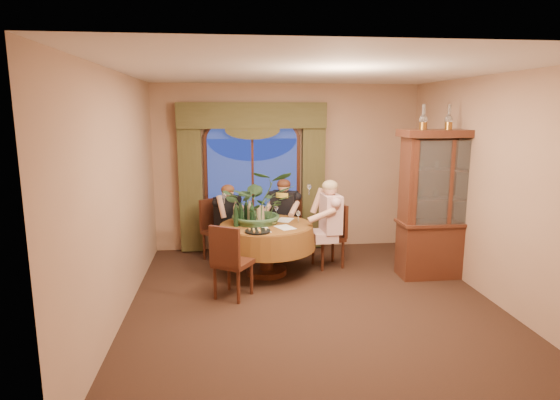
{
  "coord_description": "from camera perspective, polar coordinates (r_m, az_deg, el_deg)",
  "views": [
    {
      "loc": [
        -1.04,
        -5.39,
        2.36
      ],
      "look_at": [
        -0.28,
        1.13,
        1.1
      ],
      "focal_mm": 30.0,
      "sensor_mm": 36.0,
      "label": 1
    }
  ],
  "objects": [
    {
      "name": "floor",
      "position": [
        5.98,
        4.04,
        -12.43
      ],
      "size": [
        5.0,
        5.0,
        0.0
      ],
      "primitive_type": "plane",
      "color": "black",
      "rests_on": "ground"
    },
    {
      "name": "person_pink",
      "position": [
        6.98,
        6.18,
        -3.11
      ],
      "size": [
        0.49,
        0.52,
        1.37
      ],
      "primitive_type": null,
      "rotation": [
        0.0,
        0.0,
        -4.64
      ],
      "color": "beige",
      "rests_on": "floor"
    },
    {
      "name": "wine_bottle_5",
      "position": [
        6.66,
        -3.43,
        -1.69
      ],
      "size": [
        0.07,
        0.07,
        0.33
      ],
      "primitive_type": "cylinder",
      "color": "black",
      "rests_on": "dining_table"
    },
    {
      "name": "chair_back_right",
      "position": [
        7.71,
        0.74,
        -3.26
      ],
      "size": [
        0.56,
        0.56,
        0.96
      ],
      "primitive_type": "cube",
      "rotation": [
        0.0,
        0.0,
        -3.57
      ],
      "color": "black",
      "rests_on": "floor"
    },
    {
      "name": "drapery_right",
      "position": [
        8.0,
        4.06,
        2.34
      ],
      "size": [
        0.38,
        0.14,
        2.32
      ],
      "primitive_type": "cube",
      "color": "#3F3C1E",
      "rests_on": "floor"
    },
    {
      "name": "arched_transom",
      "position": [
        7.84,
        -3.43,
        8.79
      ],
      "size": [
        1.6,
        0.06,
        0.44
      ],
      "primitive_type": null,
      "color": "navy",
      "rests_on": "wall_back"
    },
    {
      "name": "wine_bottle_2",
      "position": [
        6.76,
        -5.43,
        -1.54
      ],
      "size": [
        0.07,
        0.07,
        0.33
      ],
      "primitive_type": "cylinder",
      "color": "tan",
      "rests_on": "dining_table"
    },
    {
      "name": "tasting_paper_0",
      "position": [
        6.54,
        0.62,
        -3.36
      ],
      "size": [
        0.31,
        0.36,
        0.0
      ],
      "primitive_type": "cube",
      "rotation": [
        0.0,
        0.0,
        0.41
      ],
      "color": "white",
      "rests_on": "dining_table"
    },
    {
      "name": "wine_glass_person_scarf",
      "position": [
        7.16,
        -0.46,
        -1.4
      ],
      "size": [
        0.07,
        0.07,
        0.18
      ],
      "primitive_type": null,
      "color": "silver",
      "rests_on": "dining_table"
    },
    {
      "name": "oil_lamp_center",
      "position": [
        6.88,
        19.91,
        9.51
      ],
      "size": [
        0.11,
        0.11,
        0.34
      ],
      "primitive_type": null,
      "color": "#A5722D",
      "rests_on": "china_cabinet"
    },
    {
      "name": "wine_glass_person_pink",
      "position": [
        6.82,
        2.24,
        -2.04
      ],
      "size": [
        0.07,
        0.07,
        0.18
      ],
      "primitive_type": null,
      "color": "silver",
      "rests_on": "dining_table"
    },
    {
      "name": "stoneware_vase",
      "position": [
        6.81,
        -2.42,
        -1.75
      ],
      "size": [
        0.14,
        0.14,
        0.25
      ],
      "primitive_type": null,
      "color": "tan",
      "rests_on": "dining_table"
    },
    {
      "name": "drapery_left",
      "position": [
        7.89,
        -10.83,
        2.05
      ],
      "size": [
        0.38,
        0.14,
        2.32
      ],
      "primitive_type": "cube",
      "color": "#3F3C1E",
      "rests_on": "floor"
    },
    {
      "name": "swag_valance",
      "position": [
        7.76,
        -3.41,
        10.25
      ],
      "size": [
        2.45,
        0.16,
        0.42
      ],
      "primitive_type": null,
      "color": "#3F3C1E",
      "rests_on": "wall_back"
    },
    {
      "name": "wall_right",
      "position": [
        6.39,
        24.48,
        1.23
      ],
      "size": [
        0.0,
        5.0,
        5.0
      ],
      "primitive_type": "plane",
      "rotation": [
        1.57,
        0.0,
        -1.57
      ],
      "color": "#9D755A",
      "rests_on": "ground"
    },
    {
      "name": "tasting_paper_2",
      "position": [
        6.4,
        -2.22,
        -3.7
      ],
      "size": [
        0.24,
        0.32,
        0.0
      ],
      "primitive_type": "cube",
      "rotation": [
        0.0,
        0.0,
        0.11
      ],
      "color": "white",
      "rests_on": "dining_table"
    },
    {
      "name": "chair_back",
      "position": [
        7.54,
        -7.46,
        -3.67
      ],
      "size": [
        0.59,
        0.59,
        0.96
      ],
      "primitive_type": "cube",
      "rotation": [
        0.0,
        0.0,
        -2.41
      ],
      "color": "black",
      "rests_on": "floor"
    },
    {
      "name": "wine_bottle_4",
      "position": [
        6.77,
        -3.72,
        -1.5
      ],
      "size": [
        0.07,
        0.07,
        0.33
      ],
      "primitive_type": "cylinder",
      "color": "tan",
      "rests_on": "dining_table"
    },
    {
      "name": "window",
      "position": [
        7.91,
        -3.36,
        3.13
      ],
      "size": [
        1.62,
        0.1,
        1.32
      ],
      "primitive_type": null,
      "color": "navy",
      "rests_on": "wall_back"
    },
    {
      "name": "wine_bottle_3",
      "position": [
        6.61,
        -5.4,
        -1.83
      ],
      "size": [
        0.07,
        0.07,
        0.33
      ],
      "primitive_type": "cylinder",
      "color": "black",
      "rests_on": "dining_table"
    },
    {
      "name": "person_back",
      "position": [
        7.47,
        -6.39,
        -2.73
      ],
      "size": [
        0.59,
        0.59,
        1.23
      ],
      "primitive_type": null,
      "rotation": [
        0.0,
        0.0,
        -2.5
      ],
      "color": "black",
      "rests_on": "floor"
    },
    {
      "name": "dining_table",
      "position": [
        6.85,
        -1.67,
        -6.01
      ],
      "size": [
        1.58,
        1.58,
        0.75
      ],
      "primitive_type": "cylinder",
      "rotation": [
        0.0,
        0.0,
        0.12
      ],
      "color": "maroon",
      "rests_on": "floor"
    },
    {
      "name": "wine_bottle_0",
      "position": [
        6.89,
        -4.12,
        -1.29
      ],
      "size": [
        0.07,
        0.07,
        0.33
      ],
      "primitive_type": "cylinder",
      "color": "black",
      "rests_on": "dining_table"
    },
    {
      "name": "person_scarf",
      "position": [
        7.59,
        0.5,
        -2.2
      ],
      "size": [
        0.59,
        0.57,
        1.29
      ],
      "primitive_type": null,
      "rotation": [
        0.0,
        0.0,
        -3.56
      ],
      "color": "black",
      "rests_on": "floor"
    },
    {
      "name": "chair_right",
      "position": [
        7.18,
        5.88,
        -4.38
      ],
      "size": [
        0.51,
        0.51,
        0.96
      ],
      "primitive_type": "cube",
      "rotation": [
        0.0,
        0.0,
        -4.48
      ],
      "color": "black",
      "rests_on": "floor"
    },
    {
      "name": "chair_front_left",
      "position": [
        6.02,
        -5.74,
        -7.39
      ],
      "size": [
        0.58,
        0.58,
        0.96
      ],
      "primitive_type": "cube",
      "rotation": [
        0.0,
        0.0,
        -0.55
      ],
      "color": "black",
      "rests_on": "floor"
    },
    {
      "name": "oil_lamp_left",
      "position": [
        6.73,
        17.09,
        9.66
      ],
      "size": [
        0.11,
        0.11,
        0.34
      ],
      "primitive_type": null,
      "color": "#A5722D",
      "rests_on": "china_cabinet"
    },
    {
      "name": "china_cabinet",
      "position": [
        7.0,
        19.27,
        -0.53
      ],
      "size": [
        1.3,
        0.52,
        2.1
      ],
      "primitive_type": "cube",
      "color": "#3E1D14",
      "rests_on": "floor"
    },
    {
      "name": "wine_glass_person_back",
      "position": [
        7.08,
        -4.25,
        -1.58
      ],
      "size": [
        0.07,
        0.07,
        0.18
      ],
      "primitive_type": null,
      "color": "silver",
      "rests_on": "dining_table"
    },
    {
      "name": "tasting_paper_1",
      "position": [
        6.98,
        0.58,
        -2.45
      ],
      "size": [
        0.31,
        0.36,
        0.0
      ],
      "primitive_type": "cube",
      "rotation": [
        0.0,
        0.0,
        -0.42
      ],
      "color": "white",
      "rests_on": "dining_table"
    },
    {
      "name": "centerpiece_plant",
      "position": [
        6.75,
        -2.61,
        2.75
      ],
      "size": [
        1.06,
        1.18,
        0.92
      ],
      "primitive_type": "imported",
      "color": "#325632",
      "rests_on": "dining_table"
    },
    {
      "name": "olive_bowl",
      "position": [
        6.71,
        -1.08,
        -2.82
      ],
      "size": [
        0.16,
        0.16,
        0.05
      ],
      "primitive_type": "imported",
      "color": "#4E582A",
      "rests_on": "dining_table"
    },
    {
      "name": "ceiling",
      "position": [
        5.51,
        4.44,
        15.4
      ],
      "size": [
        5.0,
        5.0,
        0.0
      ],
      "primitive_type": "plane",
      "rotation": [
        3.14,
        0.0,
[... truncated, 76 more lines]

